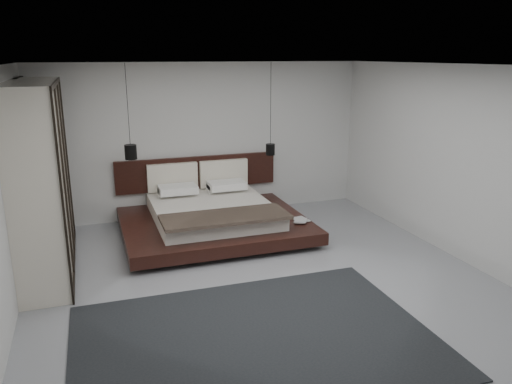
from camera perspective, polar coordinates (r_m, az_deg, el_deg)
name	(u,v)px	position (r m, az deg, el deg)	size (l,w,h in m)	color
floor	(259,276)	(6.91, 0.34, -9.58)	(6.00, 6.00, 0.00)	gray
ceiling	(259,65)	(6.26, 0.38, 14.32)	(6.00, 6.00, 0.00)	white
wall_back	(205,140)	(9.27, -5.84, 5.91)	(6.00, 6.00, 0.00)	beige
wall_front	(393,267)	(3.88, 15.36, -8.22)	(6.00, 6.00, 0.00)	beige
wall_left	(3,197)	(6.17, -26.96, -0.56)	(6.00, 6.00, 0.00)	beige
wall_right	(450,161)	(7.94, 21.29, 3.32)	(6.00, 6.00, 0.00)	beige
lattice_screen	(29,162)	(8.56, -24.53, 3.11)	(0.05, 0.90, 2.60)	black
bed	(212,215)	(8.45, -5.04, -2.69)	(2.99, 2.48, 1.11)	black
book_lower	(295,221)	(8.21, 4.48, -3.29)	(0.22, 0.29, 0.03)	#99724C
book_upper	(295,220)	(8.17, 4.44, -3.22)	(0.19, 0.26, 0.02)	#99724C
pendant_left	(131,152)	(8.46, -14.13, 4.48)	(0.20, 0.20, 1.54)	black
pendant_right	(270,149)	(9.02, 1.65, 4.95)	(0.16, 0.16, 1.63)	black
wardrobe	(41,178)	(7.39, -23.34, 1.45)	(0.62, 2.64, 2.59)	silver
rug	(255,340)	(5.50, -0.10, -16.57)	(3.76, 2.68, 0.02)	black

